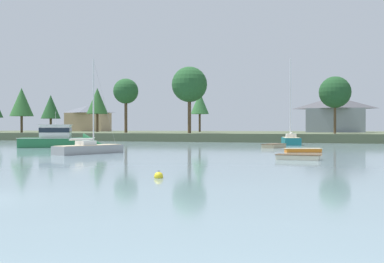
% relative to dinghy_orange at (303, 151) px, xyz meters
% --- Properties ---
extents(far_shore_bank, '(173.14, 57.38, 1.38)m').
position_rel_dinghy_orange_xyz_m(far_shore_bank, '(-9.15, 55.91, 0.56)').
color(far_shore_bank, '#4C563D').
rests_on(far_shore_bank, ground).
extents(dinghy_orange, '(3.71, 2.31, 0.53)m').
position_rel_dinghy_orange_xyz_m(dinghy_orange, '(0.00, 0.00, 0.00)').
color(dinghy_orange, orange).
rests_on(dinghy_orange, ground).
extents(sailboat_grey, '(4.39, 6.84, 9.15)m').
position_rel_dinghy_orange_xyz_m(sailboat_grey, '(-18.49, -8.10, 0.07)').
color(sailboat_grey, gray).
rests_on(sailboat_grey, ground).
extents(dinghy_sand, '(2.69, 4.03, 0.66)m').
position_rel_dinghy_orange_xyz_m(dinghy_sand, '(-3.72, 9.00, 0.03)').
color(dinghy_sand, tan).
rests_on(dinghy_sand, ground).
extents(sailboat_teal, '(3.36, 8.37, 12.79)m').
position_rel_dinghy_orange_xyz_m(sailboat_teal, '(-2.65, 20.54, 0.14)').
color(sailboat_teal, '#196B70').
rests_on(sailboat_teal, ground).
extents(cruiser_green, '(10.27, 6.94, 5.51)m').
position_rel_dinghy_orange_xyz_m(cruiser_green, '(-28.05, 3.57, 0.51)').
color(cruiser_green, '#236B3D').
rests_on(cruiser_green, ground).
extents(dinghy_cream, '(3.30, 1.66, 0.54)m').
position_rel_dinghy_orange_xyz_m(dinghy_cream, '(0.17, -10.80, 0.00)').
color(dinghy_cream, beige).
rests_on(dinghy_cream, ground).
extents(mooring_buoy_yellow, '(0.43, 0.43, 0.48)m').
position_rel_dinghy_orange_xyz_m(mooring_buoy_yellow, '(-5.38, -25.40, -0.06)').
color(mooring_buoy_yellow, yellow).
rests_on(mooring_buoy_yellow, ground).
extents(shore_tree_center_right, '(4.66, 4.66, 8.87)m').
position_rel_dinghy_orange_xyz_m(shore_tree_center_right, '(-61.98, 52.70, 7.23)').
color(shore_tree_center_right, brown).
rests_on(shore_tree_center_right, far_shore_bank).
extents(shore_tree_inland_b, '(4.22, 4.22, 9.29)m').
position_rel_dinghy_orange_xyz_m(shore_tree_inland_b, '(-25.94, 57.58, 7.90)').
color(shore_tree_inland_b, brown).
rests_on(shore_tree_inland_b, far_shore_bank).
extents(shore_tree_right_mid, '(4.73, 4.73, 10.22)m').
position_rel_dinghy_orange_xyz_m(shore_tree_right_mid, '(-34.17, 34.82, 9.02)').
color(shore_tree_right_mid, brown).
rests_on(shore_tree_right_mid, far_shore_bank).
extents(shore_tree_inland_c, '(4.57, 4.57, 8.85)m').
position_rel_dinghy_orange_xyz_m(shore_tree_inland_c, '(-55.75, 33.03, 7.27)').
color(shore_tree_inland_c, brown).
rests_on(shore_tree_inland_c, far_shore_bank).
extents(shore_tree_left_mid, '(6.30, 6.30, 11.81)m').
position_rel_dinghy_orange_xyz_m(shore_tree_left_mid, '(-21.25, 33.38, 9.86)').
color(shore_tree_left_mid, brown).
rests_on(shore_tree_left_mid, far_shore_bank).
extents(shore_tree_far_left, '(4.86, 4.86, 10.09)m').
position_rel_dinghy_orange_xyz_m(shore_tree_far_left, '(-48.45, 50.70, 8.32)').
color(shore_tree_far_left, brown).
rests_on(shore_tree_far_left, far_shore_bank).
extents(shore_tree_left, '(5.07, 5.07, 9.22)m').
position_rel_dinghy_orange_xyz_m(shore_tree_left, '(3.46, 32.32, 7.90)').
color(shore_tree_left, brown).
rests_on(shore_tree_left, far_shore_bank).
extents(cottage_behind_trees, '(12.53, 9.18, 7.49)m').
position_rel_dinghy_orange_xyz_m(cottage_behind_trees, '(3.83, 56.61, 5.13)').
color(cottage_behind_trees, gray).
rests_on(cottage_behind_trees, far_shore_bank).
extents(cottage_near_water, '(11.74, 6.61, 6.93)m').
position_rel_dinghy_orange_xyz_m(cottage_near_water, '(-59.30, 66.15, 4.83)').
color(cottage_near_water, tan).
rests_on(cottage_near_water, far_shore_bank).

